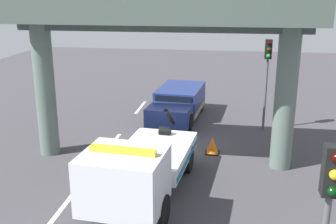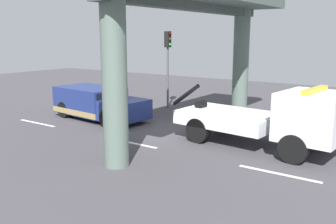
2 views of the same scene
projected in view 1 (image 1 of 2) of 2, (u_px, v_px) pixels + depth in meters
ground_plane at (166, 148)px, 18.02m from camera, size 60.00×40.00×0.10m
lane_stripe_west at (141, 107)px, 24.03m from camera, size 2.60×0.16×0.01m
lane_stripe_mid at (112, 144)px, 18.35m from camera, size 2.60×0.16×0.01m
lane_stripe_east at (58, 213)px, 12.67m from camera, size 2.60×0.16×0.01m
tow_truck_white at (139, 169)px, 12.98m from camera, size 7.33×2.93×2.46m
towed_van_green at (178, 104)px, 21.86m from camera, size 5.37×2.64×1.58m
overpass_structure at (160, 23)px, 15.10m from camera, size 3.60×11.51×6.48m
traffic_light_near at (267, 65)px, 19.25m from camera, size 0.39×0.32×4.45m
traffic_light_far at (328, 208)px, 7.00m from camera, size 0.39×0.32×4.22m
traffic_cone_orange at (212, 145)px, 17.23m from camera, size 0.60×0.60×0.72m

